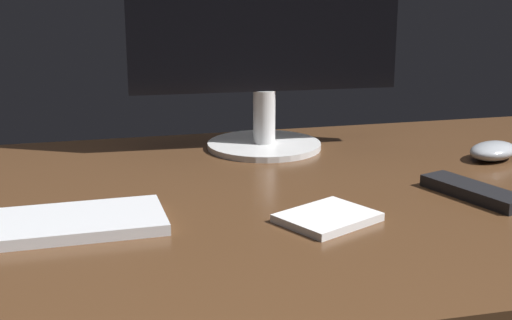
# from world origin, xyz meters

# --- Properties ---
(desk) EXTENTS (1.40, 0.84, 0.02)m
(desk) POSITION_xyz_m (0.00, 0.00, 0.01)
(desk) COLOR #4C301C
(desk) RESTS_ON ground
(monitor) EXTENTS (0.49, 0.21, 0.47)m
(monitor) POSITION_xyz_m (0.02, 0.27, 0.28)
(monitor) COLOR silver
(monitor) RESTS_ON desk
(keyboard) EXTENTS (0.39, 0.14, 0.01)m
(keyboard) POSITION_xyz_m (-0.40, -0.07, 0.03)
(keyboard) COLOR silver
(keyboard) RESTS_ON desk
(computer_mouse) EXTENTS (0.12, 0.11, 0.03)m
(computer_mouse) POSITION_xyz_m (0.40, 0.10, 0.04)
(computer_mouse) COLOR #999EA5
(computer_mouse) RESTS_ON desk
(tv_remote) EXTENTS (0.10, 0.18, 0.02)m
(tv_remote) POSITION_xyz_m (0.25, -0.08, 0.03)
(tv_remote) COLOR black
(tv_remote) RESTS_ON desk
(notepad) EXTENTS (0.15, 0.14, 0.01)m
(notepad) POSITION_xyz_m (0.01, -0.13, 0.03)
(notepad) COLOR silver
(notepad) RESTS_ON desk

